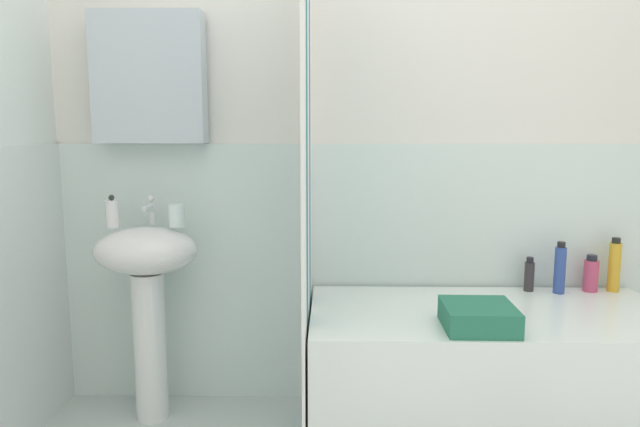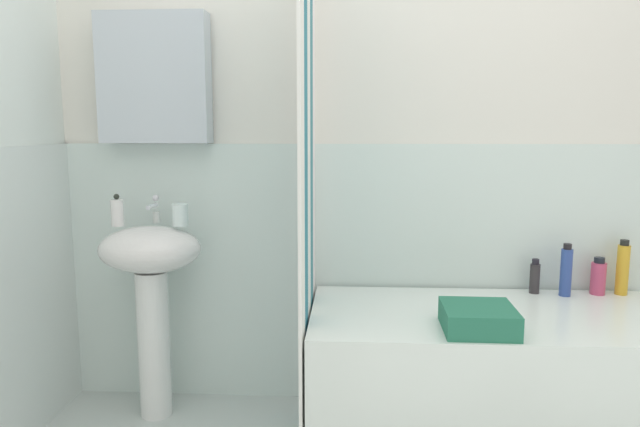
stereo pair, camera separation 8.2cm
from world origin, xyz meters
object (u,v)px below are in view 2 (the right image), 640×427
at_px(conditioner_bottle, 598,277).
at_px(body_wash_bottle, 566,271).
at_px(soap_dispenser, 117,212).
at_px(lotion_bottle, 535,277).
at_px(sink, 151,278).
at_px(toothbrush_cup, 180,215).
at_px(shampoo_bottle, 623,269).
at_px(bathtub, 490,379).
at_px(towel_folded, 478,319).

relative_size(conditioner_bottle, body_wash_bottle, 0.71).
relative_size(soap_dispenser, lotion_bottle, 0.90).
distance_m(sink, toothbrush_cup, 0.31).
relative_size(shampoo_bottle, conditioner_bottle, 1.48).
bearing_deg(toothbrush_cup, lotion_bottle, 3.98).
bearing_deg(shampoo_bottle, bathtub, -154.70).
bearing_deg(conditioner_bottle, toothbrush_cup, -176.62).
distance_m(sink, body_wash_bottle, 1.80).
bearing_deg(sink, body_wash_bottle, 3.12).
xyz_separation_m(toothbrush_cup, towel_folded, (1.19, -0.39, -0.31)).
bearing_deg(body_wash_bottle, toothbrush_cup, -177.46).
xyz_separation_m(toothbrush_cup, lotion_bottle, (1.54, 0.11, -0.28)).
bearing_deg(soap_dispenser, conditioner_bottle, 3.55).
distance_m(bathtub, lotion_bottle, 0.51).
distance_m(toothbrush_cup, body_wash_bottle, 1.68).
relative_size(lotion_bottle, towel_folded, 0.60).
bearing_deg(conditioner_bottle, shampoo_bottle, 1.04).
height_order(toothbrush_cup, towel_folded, toothbrush_cup).
bearing_deg(lotion_bottle, shampoo_bottle, 0.26).
distance_m(bathtub, body_wash_bottle, 0.59).
bearing_deg(body_wash_bottle, bathtub, -144.86).
height_order(bathtub, shampoo_bottle, shampoo_bottle).
distance_m(soap_dispenser, towel_folded, 1.54).
bearing_deg(lotion_bottle, bathtub, -130.10).
height_order(soap_dispenser, shampoo_bottle, soap_dispenser).
xyz_separation_m(sink, soap_dispenser, (-0.14, 0.00, 0.29)).
bearing_deg(bathtub, towel_folded, -116.51).
bearing_deg(shampoo_bottle, body_wash_bottle, -172.06).
bearing_deg(shampoo_bottle, soap_dispenser, -176.57).
height_order(shampoo_bottle, conditioner_bottle, shampoo_bottle).
height_order(soap_dispenser, towel_folded, soap_dispenser).
bearing_deg(shampoo_bottle, towel_folded, -145.32).
bearing_deg(lotion_bottle, body_wash_bottle, -15.62).
relative_size(toothbrush_cup, lotion_bottle, 0.62).
relative_size(toothbrush_cup, conditioner_bottle, 0.58).
xyz_separation_m(toothbrush_cup, body_wash_bottle, (1.66, 0.07, -0.24)).
relative_size(soap_dispenser, body_wash_bottle, 0.60).
distance_m(body_wash_bottle, towel_folded, 0.66).
distance_m(soap_dispenser, conditioner_bottle, 2.10).
height_order(bathtub, towel_folded, towel_folded).
distance_m(bathtub, conditioner_bottle, 0.69).
relative_size(toothbrush_cup, bathtub, 0.07).
relative_size(soap_dispenser, shampoo_bottle, 0.57).
distance_m(shampoo_bottle, towel_folded, 0.88).
bearing_deg(body_wash_bottle, lotion_bottle, 164.38).
height_order(sink, toothbrush_cup, toothbrush_cup).
relative_size(soap_dispenser, toothbrush_cup, 1.47).
relative_size(conditioner_bottle, towel_folded, 0.64).
height_order(sink, lotion_bottle, sink).
distance_m(bathtub, shampoo_bottle, 0.79).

